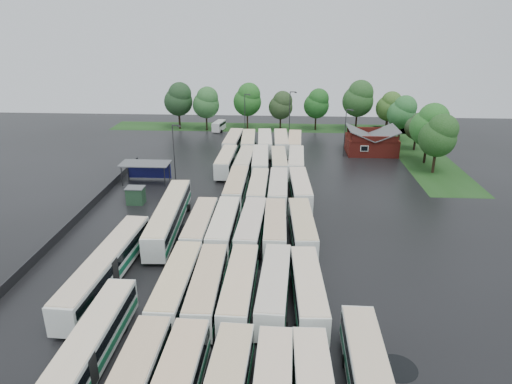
{
  "coord_description": "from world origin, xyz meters",
  "views": [
    {
      "loc": [
        5.73,
        -50.06,
        26.32
      ],
      "look_at": [
        2.0,
        12.0,
        2.5
      ],
      "focal_mm": 32.0,
      "sensor_mm": 36.0,
      "label": 1
    }
  ],
  "objects": [
    {
      "name": "ground",
      "position": [
        0.0,
        0.0,
        0.0
      ],
      "size": [
        160.0,
        160.0,
        0.0
      ],
      "primitive_type": "plane",
      "color": "black",
      "rests_on": "ground"
    },
    {
      "name": "brick_building",
      "position": [
        24.0,
        42.77,
        1.87
      ],
      "size": [
        10.07,
        8.6,
        5.39
      ],
      "color": "maroon",
      "rests_on": "ground"
    },
    {
      "name": "wash_shed",
      "position": [
        -17.2,
        22.02,
        2.99
      ],
      "size": [
        8.2,
        4.2,
        3.58
      ],
      "color": "#2D2D30",
      "rests_on": "ground"
    },
    {
      "name": "utility_hut",
      "position": [
        -16.2,
        12.6,
        1.32
      ],
      "size": [
        2.7,
        2.2,
        2.62
      ],
      "color": "#1D3D25",
      "rests_on": "ground"
    },
    {
      "name": "grass_strip_north",
      "position": [
        2.0,
        64.8,
        0.01
      ],
      "size": [
        80.0,
        10.0,
        0.01
      ],
      "primitive_type": "cube",
      "color": "#183E13",
      "rests_on": "ground"
    },
    {
      "name": "grass_strip_east",
      "position": [
        34.0,
        42.8,
        0.01
      ],
      "size": [
        10.0,
        50.0,
        0.01
      ],
      "primitive_type": "cube",
      "color": "#183E13",
      "rests_on": "ground"
    },
    {
      "name": "west_fence",
      "position": [
        -22.2,
        8.0,
        0.6
      ],
      "size": [
        0.1,
        50.0,
        1.2
      ],
      "primitive_type": "cube",
      "color": "#2D2D30",
      "rests_on": "ground"
    },
    {
      "name": "bus_r1c0",
      "position": [
        -4.23,
        -12.54,
        1.99
      ],
      "size": [
        2.82,
        12.99,
        3.61
      ],
      "rotation": [
        0.0,
        0.0,
        -0.0
      ],
      "color": "silver",
      "rests_on": "ground"
    },
    {
      "name": "bus_r1c1",
      "position": [
        -1.25,
        -12.65,
        1.94
      ],
      "size": [
        2.9,
        12.69,
        3.52
      ],
      "rotation": [
        0.0,
        0.0,
        0.02
      ],
      "color": "silver",
      "rests_on": "ground"
    },
    {
      "name": "bus_r1c2",
      "position": [
        1.89,
        -12.7,
        1.96
      ],
      "size": [
        2.95,
        12.87,
        3.57
      ],
      "rotation": [
        0.0,
        0.0,
        -0.02
      ],
      "color": "silver",
      "rests_on": "ground"
    },
    {
      "name": "bus_r1c3",
      "position": [
        5.22,
        -12.28,
        1.94
      ],
      "size": [
        3.31,
        12.78,
        3.52
      ],
      "rotation": [
        0.0,
        0.0,
        -0.05
      ],
      "color": "silver",
      "rests_on": "ground"
    },
    {
      "name": "bus_r1c4",
      "position": [
        8.46,
        -12.58,
        1.93
      ],
      "size": [
        3.24,
        12.7,
        3.51
      ],
      "rotation": [
        0.0,
        0.0,
        0.05
      ],
      "color": "silver",
      "rests_on": "ground"
    },
    {
      "name": "bus_r2c0",
      "position": [
        -4.3,
        0.99,
        1.93
      ],
      "size": [
        2.69,
        12.6,
        3.51
      ],
      "rotation": [
        0.0,
        0.0,
        -0.0
      ],
      "color": "silver",
      "rests_on": "ground"
    },
    {
      "name": "bus_r2c1",
      "position": [
        -1.33,
        0.95,
        1.99
      ],
      "size": [
        2.87,
        13.01,
        3.62
      ],
      "rotation": [
        0.0,
        0.0,
        -0.01
      ],
      "color": "silver",
      "rests_on": "ground"
    },
    {
      "name": "bus_r2c2",
      "position": [
        2.07,
        0.93,
        1.98
      ],
      "size": [
        3.26,
        13.06,
        3.61
      ],
      "rotation": [
        0.0,
        0.0,
        -0.04
      ],
      "color": "silver",
      "rests_on": "ground"
    },
    {
      "name": "bus_r2c3",
      "position": [
        5.03,
        1.11,
        1.93
      ],
      "size": [
        2.79,
        12.63,
        3.51
      ],
      "rotation": [
        0.0,
        0.0,
        0.01
      ],
      "color": "silver",
      "rests_on": "ground"
    },
    {
      "name": "bus_r2c4",
      "position": [
        8.36,
        1.22,
        1.96
      ],
      "size": [
        3.35,
        12.92,
        3.56
      ],
      "rotation": [
        0.0,
        0.0,
        0.05
      ],
      "color": "silver",
      "rests_on": "ground"
    },
    {
      "name": "bus_r3c1",
      "position": [
        -1.17,
        14.79,
        2.01
      ],
      "size": [
        2.87,
        13.13,
        3.65
      ],
      "rotation": [
        0.0,
        0.0,
        -0.01
      ],
      "color": "silver",
      "rests_on": "ground"
    },
    {
      "name": "bus_r3c2",
      "position": [
        2.2,
        14.48,
        1.91
      ],
      "size": [
        2.76,
        12.48,
        3.47
      ],
      "rotation": [
        0.0,
        0.0,
        -0.01
      ],
      "color": "silver",
      "rests_on": "ground"
    },
    {
      "name": "bus_r3c3",
      "position": [
        5.22,
        14.48,
        1.97
      ],
      "size": [
        2.84,
        12.88,
        3.58
      ],
      "rotation": [
        0.0,
        0.0,
        -0.01
      ],
      "color": "silver",
      "rests_on": "ground"
    },
    {
      "name": "bus_r3c4",
      "position": [
        8.53,
        15.02,
        1.96
      ],
      "size": [
        3.36,
        12.94,
        3.57
      ],
      "rotation": [
        0.0,
        0.0,
        0.05
      ],
      "color": "silver",
      "rests_on": "ground"
    },
    {
      "name": "bus_r4c0",
      "position": [
        -4.41,
        28.58,
        1.92
      ],
      "size": [
        2.9,
        12.58,
        3.49
      ],
      "rotation": [
        0.0,
        0.0,
        -0.02
      ],
      "color": "silver",
      "rests_on": "ground"
    },
    {
      "name": "bus_r4c1",
      "position": [
        -1.0,
        28.27,
        1.93
      ],
      "size": [
        3.04,
        12.67,
        3.51
      ],
      "rotation": [
        0.0,
        0.0,
        -0.03
      ],
      "color": "silver",
      "rests_on": "ground"
    },
    {
      "name": "bus_r4c2",
      "position": [
        1.81,
        28.07,
        2.01
      ],
      "size": [
        3.25,
        13.25,
        3.66
      ],
      "rotation": [
        0.0,
        0.0,
        0.04
      ],
      "color": "silver",
      "rests_on": "ground"
    },
    {
      "name": "bus_r4c3",
      "position": [
        5.15,
        28.36,
        1.91
      ],
      "size": [
        3.22,
        12.61,
        3.48
      ],
      "rotation": [
        0.0,
        0.0,
        0.05
      ],
      "color": "silver",
      "rests_on": "ground"
    },
    {
      "name": "bus_r4c4",
      "position": [
        8.23,
        28.58,
        1.95
      ],
      "size": [
        3.09,
        12.79,
        3.54
      ],
      "rotation": [
        0.0,
        0.0,
        -0.03
      ],
      "color": "silver",
      "rests_on": "ground"
    },
    {
      "name": "bus_r5c0",
      "position": [
        -4.56,
        41.87,
        1.99
      ],
      "size": [
        3.11,
        13.07,
        3.62
      ],
      "rotation": [
        0.0,
        0.0,
        -0.03
      ],
      "color": "silver",
      "rests_on": "ground"
    },
    {
      "name": "bus_r5c1",
      "position": [
        -1.38,
        41.8,
        1.94
      ],
      "size": [
        3.27,
        12.79,
        3.53
      ],
      "rotation": [
        0.0,
        0.0,
        0.05
      ],
      "color": "silver",
      "rests_on": "ground"
    },
    {
      "name": "bus_r5c2",
      "position": [
        2.05,
        41.69,
        2.01
      ],
      "size": [
        3.42,
        13.25,
        3.65
      ],
      "rotation": [
        0.0,
        0.0,
        0.05
      ],
      "color": "silver",
      "rests_on": "ground"
    },
    {
      "name": "bus_r5c3",
      "position": [
        5.38,
        42.01,
        1.99
      ],
      "size": [
        3.17,
        13.08,
        3.62
      ],
      "rotation": [
        0.0,
        0.0,
        0.03
      ],
      "color": "silver",
      "rests_on": "ground"
    },
    {
      "name": "bus_r5c4",
      "position": [
        8.23,
        42.03,
        1.91
      ],
      "size": [
        3.1,
        12.56,
        3.47
      ],
      "rotation": [
        0.0,
        0.0,
        -0.04
      ],
      "color": "silver",
      "rests_on": "ground"
    },
    {
      "name": "artic_bus_west_a",
      "position": [
        -9.18,
        -23.14,
        1.92
      ],
      "size": [
        2.86,
        18.7,
        3.46
      ],
      "rotation": [
        0.0,
        0.0,
        -0.01
      ],
      "color": "silver",
      "rests_on": "ground"
    },
    {
      "name": "artic_bus_west_b",
      "position": [
        -8.93,
        3.82,
        2.03
      ],
      "size": [
        3.75,
        19.86,
        3.66
      ],
      "rotation": [
        0.0,
        0.0,
        0.05
      ],
      "color": "silver",
      "rests_on": "ground"
    },
    {
      "name": "artic_bus_west_c",
      "position": [
        -12.39,
        -9.34,
        2.0
      ],
      "size": [
        3.66,
        19.53,
        3.6
      ],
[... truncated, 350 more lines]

